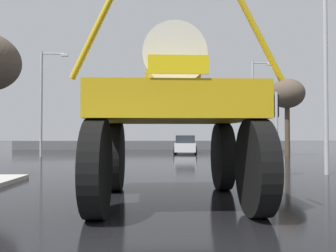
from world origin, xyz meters
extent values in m
plane|color=black|center=(0.00, 18.00, 0.00)|extent=(120.00, 120.00, 0.00)
cylinder|color=black|center=(-0.46, 6.48, 0.98)|extent=(0.43, 1.97, 1.96)
cylinder|color=black|center=(2.71, 6.54, 0.98)|extent=(0.43, 1.97, 1.96)
cylinder|color=black|center=(-0.39, 3.16, 0.98)|extent=(0.43, 1.97, 1.96)
cylinder|color=black|center=(2.78, 3.22, 0.98)|extent=(0.43, 1.97, 1.96)
cube|color=gold|center=(1.16, 4.85, 2.34)|extent=(3.75, 4.09, 0.76)
cube|color=#A98611|center=(1.15, 5.26, 3.20)|extent=(1.38, 1.36, 0.97)
cylinder|color=silver|center=(1.17, 4.27, 3.43)|extent=(1.45, 1.03, 1.43)
cylinder|color=gold|center=(-0.45, 3.00, 3.55)|extent=(0.89, 0.14, 1.71)
cylinder|color=gold|center=(2.85, 3.07, 3.53)|extent=(0.95, 0.14, 1.68)
cube|color=yellow|center=(1.20, 2.81, 2.97)|extent=(1.16, 0.06, 0.36)
cube|color=silver|center=(2.96, 25.19, 0.53)|extent=(2.06, 4.24, 0.70)
cube|color=#23282D|center=(2.95, 25.05, 1.20)|extent=(1.74, 2.23, 0.64)
cylinder|color=black|center=(2.24, 26.62, 0.30)|extent=(0.23, 0.61, 0.60)
cylinder|color=black|center=(3.93, 26.46, 0.30)|extent=(0.23, 0.61, 0.60)
cylinder|color=black|center=(2.00, 23.93, 0.30)|extent=(0.23, 0.61, 0.60)
cylinder|color=black|center=(3.69, 23.77, 0.30)|extent=(0.23, 0.61, 0.60)
cylinder|color=#A8AAAF|center=(5.20, 9.03, 1.61)|extent=(0.11, 0.11, 3.23)
cube|color=black|center=(5.20, 9.25, 2.71)|extent=(0.24, 0.32, 0.84)
sphere|color=#390503|center=(5.20, 9.44, 2.98)|extent=(0.17, 0.17, 0.17)
sphere|color=#3C2403|center=(5.20, 9.44, 2.71)|extent=(0.17, 0.17, 0.17)
sphere|color=green|center=(5.20, 9.44, 2.44)|extent=(0.17, 0.17, 0.17)
cylinder|color=#A8AAAF|center=(7.58, 10.07, 4.65)|extent=(0.18, 0.18, 9.29)
cylinder|color=#A8AAAF|center=(-7.80, 21.21, 3.82)|extent=(0.18, 0.18, 7.63)
cylinder|color=#A8AAAF|center=(-6.97, 21.21, 7.48)|extent=(1.66, 0.10, 0.10)
cube|color=silver|center=(-6.14, 21.21, 7.38)|extent=(0.50, 0.24, 0.16)
cylinder|color=#A8AAAF|center=(8.29, 23.61, 3.77)|extent=(0.18, 0.18, 7.54)
cylinder|color=#A8AAAF|center=(8.99, 23.61, 7.39)|extent=(1.41, 0.10, 0.10)
cube|color=silver|center=(9.70, 23.61, 7.29)|extent=(0.50, 0.24, 0.16)
cylinder|color=#473828|center=(10.25, 21.42, 1.88)|extent=(0.36, 0.36, 3.75)
ellipsoid|color=brown|center=(10.25, 21.42, 4.65)|extent=(2.56, 2.56, 2.18)
cube|color=#59595B|center=(0.00, 31.83, 0.45)|extent=(28.86, 0.24, 0.90)
camera|label=1|loc=(0.87, -3.56, 1.66)|focal=36.36mm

